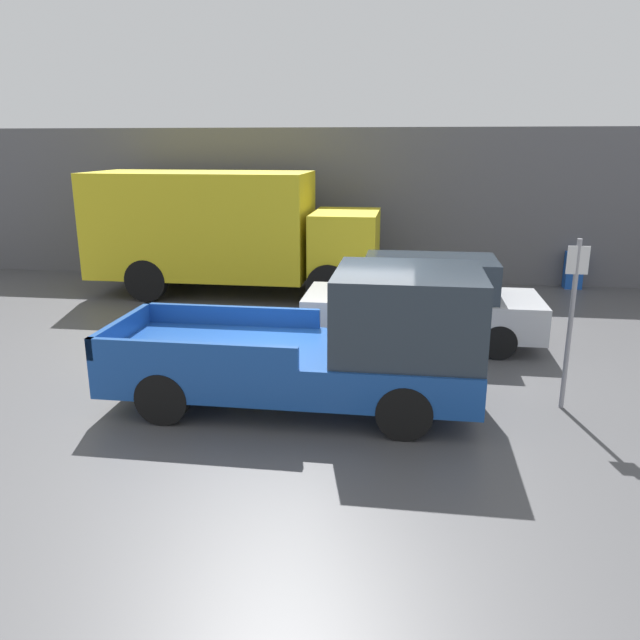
# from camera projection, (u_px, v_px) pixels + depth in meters

# --- Properties ---
(ground_plane) EXTENTS (60.00, 60.00, 0.00)m
(ground_plane) POSITION_uv_depth(u_px,v_px,m) (332.00, 388.00, 10.12)
(ground_plane) COLOR #4C4C4F
(building_wall) EXTENTS (28.00, 0.15, 4.26)m
(building_wall) POSITION_uv_depth(u_px,v_px,m) (370.00, 206.00, 17.64)
(building_wall) COLOR #56565B
(building_wall) RESTS_ON ground
(pickup_truck) EXTENTS (5.43, 2.10, 2.11)m
(pickup_truck) POSITION_uv_depth(u_px,v_px,m) (334.00, 344.00, 9.16)
(pickup_truck) COLOR #194799
(pickup_truck) RESTS_ON ground
(car) EXTENTS (4.56, 1.84, 1.71)m
(car) POSITION_uv_depth(u_px,v_px,m) (424.00, 301.00, 12.24)
(car) COLOR #B7BABF
(car) RESTS_ON ground
(delivery_truck) EXTENTS (7.35, 2.50, 3.14)m
(delivery_truck) POSITION_uv_depth(u_px,v_px,m) (224.00, 229.00, 16.10)
(delivery_truck) COLOR gold
(delivery_truck) RESTS_ON ground
(parking_sign) EXTENTS (0.30, 0.07, 2.55)m
(parking_sign) POSITION_uv_depth(u_px,v_px,m) (571.00, 316.00, 8.99)
(parking_sign) COLOR gray
(parking_sign) RESTS_ON ground
(newspaper_box) EXTENTS (0.45, 0.40, 1.00)m
(newspaper_box) POSITION_uv_depth(u_px,v_px,m) (573.00, 270.00, 17.01)
(newspaper_box) COLOR #194CB2
(newspaper_box) RESTS_ON ground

